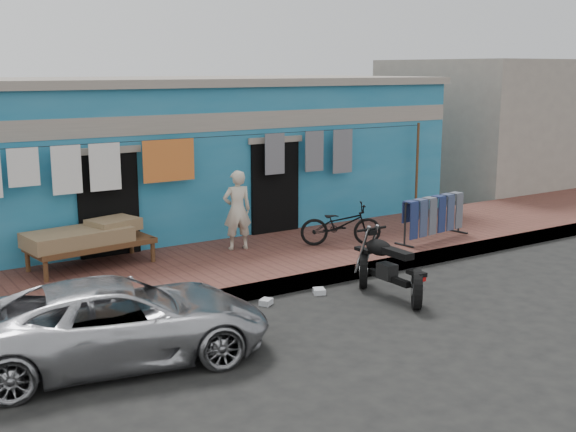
% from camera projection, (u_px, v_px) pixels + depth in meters
% --- Properties ---
extents(ground, '(80.00, 80.00, 0.00)m').
position_uv_depth(ground, '(363.00, 316.00, 10.58)').
color(ground, black).
rests_on(ground, ground).
extents(sidewalk, '(28.00, 3.00, 0.25)m').
position_uv_depth(sidewalk, '(258.00, 262.00, 13.01)').
color(sidewalk, brown).
rests_on(sidewalk, ground).
extents(curb, '(28.00, 0.10, 0.25)m').
position_uv_depth(curb, '(303.00, 282.00, 11.82)').
color(curb, gray).
rests_on(curb, ground).
extents(building, '(12.20, 5.20, 3.36)m').
position_uv_depth(building, '(165.00, 154.00, 15.96)').
color(building, '#1C6E97').
rests_on(building, ground).
extents(neighbor_right, '(6.00, 5.00, 3.80)m').
position_uv_depth(neighbor_right, '(501.00, 124.00, 21.83)').
color(neighbor_right, '#9E9384').
rests_on(neighbor_right, ground).
extents(clothesline, '(10.06, 0.06, 2.10)m').
position_uv_depth(clothesline, '(182.00, 166.00, 13.24)').
color(clothesline, brown).
rests_on(clothesline, sidewalk).
extents(car, '(4.03, 2.38, 1.06)m').
position_uv_depth(car, '(119.00, 320.00, 8.84)').
color(car, '#B0B0B4').
rests_on(car, ground).
extents(seated_person, '(0.59, 0.46, 1.48)m').
position_uv_depth(seated_person, '(237.00, 210.00, 13.31)').
color(seated_person, beige).
rests_on(seated_person, sidewalk).
extents(bicycle, '(1.59, 1.21, 0.98)m').
position_uv_depth(bicycle, '(341.00, 220.00, 13.66)').
color(bicycle, black).
rests_on(bicycle, sidewalk).
extents(motorcycle, '(0.61, 1.63, 1.05)m').
position_uv_depth(motorcycle, '(389.00, 266.00, 11.31)').
color(motorcycle, black).
rests_on(motorcycle, ground).
extents(charpoy, '(2.39, 1.52, 0.73)m').
position_uv_depth(charpoy, '(91.00, 246.00, 12.20)').
color(charpoy, brown).
rests_on(charpoy, sidewalk).
extents(jeans_rack, '(1.94, 0.91, 0.88)m').
position_uv_depth(jeans_rack, '(433.00, 217.00, 14.16)').
color(jeans_rack, black).
rests_on(jeans_rack, sidewalk).
extents(litter_a, '(0.26, 0.25, 0.09)m').
position_uv_depth(litter_a, '(266.00, 302.00, 11.05)').
color(litter_a, silver).
rests_on(litter_a, ground).
extents(litter_b, '(0.18, 0.20, 0.08)m').
position_uv_depth(litter_b, '(317.00, 292.00, 11.57)').
color(litter_b, silver).
rests_on(litter_b, ground).
extents(litter_c, '(0.24, 0.26, 0.09)m').
position_uv_depth(litter_c, '(319.00, 291.00, 11.59)').
color(litter_c, silver).
rests_on(litter_c, ground).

